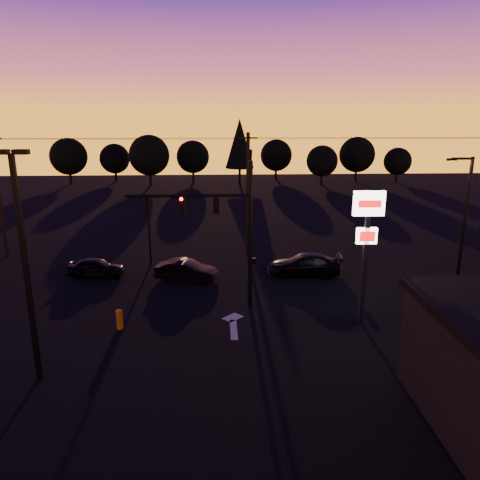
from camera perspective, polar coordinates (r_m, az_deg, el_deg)
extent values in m
plane|color=black|center=(22.67, -1.98, -12.00)|extent=(120.00, 120.00, 0.00)
cube|color=beige|center=(23.57, -0.78, -10.85)|extent=(0.35, 2.20, 0.01)
cube|color=beige|center=(24.83, -0.89, -9.42)|extent=(1.20, 1.20, 0.01)
cylinder|color=black|center=(25.02, 1.25, 0.51)|extent=(0.24, 0.24, 8.00)
cylinder|color=black|center=(24.28, 1.31, 10.13)|extent=(0.14, 0.52, 0.76)
cylinder|color=black|center=(24.54, -6.35, 5.38)|extent=(6.50, 0.16, 0.16)
cube|color=black|center=(24.58, -2.93, 4.29)|extent=(0.32, 0.22, 0.95)
sphere|color=black|center=(24.39, -2.94, 5.04)|extent=(0.18, 0.18, 0.18)
sphere|color=black|center=(24.45, -2.93, 4.35)|extent=(0.18, 0.18, 0.18)
sphere|color=black|center=(24.51, -2.92, 3.66)|extent=(0.18, 0.18, 0.18)
cube|color=black|center=(24.66, -7.12, 4.23)|extent=(0.32, 0.22, 0.95)
sphere|color=#FF0705|center=(24.47, -7.17, 4.97)|extent=(0.18, 0.18, 0.18)
sphere|color=black|center=(24.52, -7.15, 4.28)|extent=(0.18, 0.18, 0.18)
sphere|color=black|center=(24.58, -7.13, 3.59)|extent=(0.18, 0.18, 0.18)
cube|color=black|center=(24.86, -11.27, 4.14)|extent=(0.32, 0.22, 0.95)
sphere|color=black|center=(24.67, -11.36, 4.88)|extent=(0.18, 0.18, 0.18)
sphere|color=black|center=(24.73, -11.32, 4.19)|extent=(0.18, 0.18, 0.18)
sphere|color=black|center=(24.79, -11.29, 3.51)|extent=(0.18, 0.18, 0.18)
cube|color=black|center=(25.43, 1.64, -2.54)|extent=(0.22, 0.18, 0.28)
cylinder|color=black|center=(33.13, -10.95, 0.02)|extent=(0.14, 0.14, 3.60)
cube|color=black|center=(32.65, -11.14, 3.58)|extent=(0.30, 0.20, 0.90)
sphere|color=#FF0705|center=(32.47, -11.20, 4.09)|extent=(0.18, 0.18, 0.18)
sphere|color=black|center=(32.53, -11.17, 3.60)|extent=(0.18, 0.18, 0.18)
sphere|color=black|center=(32.58, -11.15, 3.12)|extent=(0.18, 0.18, 0.18)
cube|color=black|center=(19.55, -24.59, -3.71)|extent=(0.18, 0.18, 9.00)
cube|color=black|center=(18.82, -27.15, 9.53)|extent=(0.55, 0.30, 0.18)
cube|color=black|center=(18.54, -25.15, 9.70)|extent=(0.55, 0.30, 0.18)
cube|color=black|center=(23.90, 14.94, -2.74)|extent=(0.22, 0.22, 6.40)
cube|color=white|center=(23.17, 15.45, 4.32)|extent=(1.50, 0.25, 1.20)
cube|color=red|center=(23.04, 15.56, 4.26)|extent=(1.10, 0.02, 0.35)
cube|color=white|center=(23.52, 15.18, 0.50)|extent=(1.00, 0.22, 0.80)
cube|color=red|center=(23.40, 15.27, 0.42)|extent=(0.75, 0.02, 0.50)
cylinder|color=black|center=(29.98, 25.63, 1.48)|extent=(0.20, 0.20, 8.00)
cylinder|color=black|center=(29.10, 25.47, 8.95)|extent=(1.20, 0.14, 0.14)
cube|color=black|center=(28.83, 24.39, 8.92)|extent=(0.50, 0.22, 0.14)
plane|color=#FFB759|center=(28.84, 24.37, 8.77)|extent=(0.35, 0.35, 0.00)
cylinder|color=black|center=(34.70, 0.96, 5.57)|extent=(0.26, 0.26, 9.00)
cube|color=black|center=(34.24, 0.99, 12.34)|extent=(1.40, 0.10, 0.10)
cylinder|color=black|center=(34.26, -14.47, 11.79)|extent=(18.00, 0.02, 0.02)
cylinder|color=black|center=(34.85, -14.28, 11.94)|extent=(18.00, 0.02, 0.02)
cylinder|color=black|center=(35.44, -14.09, 11.92)|extent=(18.00, 0.02, 0.02)
cylinder|color=black|center=(35.38, 16.09, 11.78)|extent=(18.00, 0.02, 0.02)
cylinder|color=black|center=(35.95, 15.79, 11.93)|extent=(18.00, 0.02, 0.02)
cylinder|color=black|center=(36.52, 15.49, 11.92)|extent=(18.00, 0.02, 0.02)
cube|color=black|center=(21.04, 23.99, -11.45)|extent=(2.20, 0.05, 1.60)
cylinder|color=orange|center=(24.22, -14.47, -9.35)|extent=(0.33, 0.33, 0.98)
cylinder|color=black|center=(74.07, -19.94, 7.04)|extent=(0.36, 0.36, 1.62)
sphere|color=black|center=(73.72, -20.17, 9.53)|extent=(5.36, 5.36, 5.36)
cylinder|color=black|center=(75.45, -14.89, 7.49)|extent=(0.36, 0.36, 1.38)
sphere|color=black|center=(75.14, -15.03, 9.56)|extent=(4.54, 4.54, 4.54)
cylinder|color=black|center=(69.49, -10.86, 7.24)|extent=(0.36, 0.36, 1.75)
sphere|color=black|center=(69.09, -11.01, 10.11)|extent=(5.77, 5.78, 5.78)
cylinder|color=black|center=(72.87, -5.71, 7.71)|extent=(0.36, 0.36, 1.50)
sphere|color=black|center=(72.53, -5.77, 10.06)|extent=(4.95, 4.95, 4.95)
cylinder|color=black|center=(69.81, -0.04, 7.81)|extent=(0.36, 0.36, 2.38)
cone|color=black|center=(69.34, -0.04, 11.70)|extent=(4.18, 4.18, 7.12)
cylinder|color=black|center=(75.31, 4.39, 7.99)|extent=(0.36, 0.36, 1.50)
sphere|color=black|center=(74.99, 4.44, 10.26)|extent=(4.95, 4.95, 4.95)
cylinder|color=black|center=(70.47, 9.87, 7.24)|extent=(0.36, 0.36, 1.38)
sphere|color=black|center=(70.14, 9.97, 9.47)|extent=(4.54, 4.54, 4.54)
cylinder|color=black|center=(74.83, 13.91, 7.58)|extent=(0.36, 0.36, 1.62)
sphere|color=black|center=(74.48, 14.08, 10.06)|extent=(5.36, 5.36, 5.36)
cylinder|color=black|center=(75.84, 18.50, 7.20)|extent=(0.36, 0.36, 1.25)
sphere|color=black|center=(75.56, 18.66, 9.07)|extent=(4.12, 4.12, 4.12)
imported|color=black|center=(31.94, -17.16, -3.20)|extent=(3.75, 1.85, 1.23)
imported|color=black|center=(30.09, -6.60, -3.68)|extent=(4.13, 2.24, 1.29)
imported|color=black|center=(31.07, 7.82, -3.00)|extent=(4.95, 2.31, 1.40)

